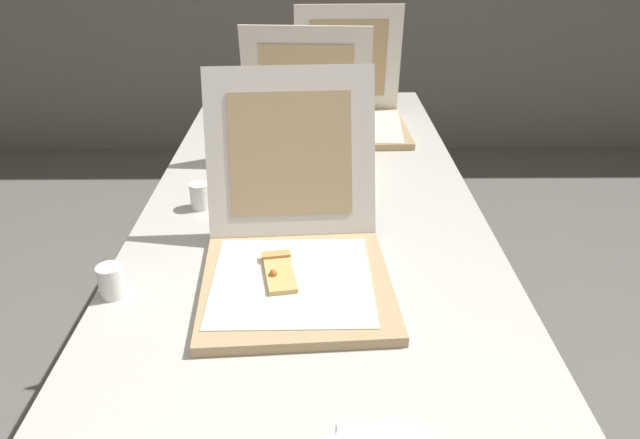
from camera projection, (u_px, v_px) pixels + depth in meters
table at (312, 226)px, 1.54m from camera, size 0.88×2.21×0.75m
pizza_box_front at (295, 253)px, 1.22m from camera, size 0.42×0.53×0.39m
pizza_box_middle at (304, 154)px, 1.71m from camera, size 0.41×0.41×0.40m
pizza_box_back at (350, 112)px, 2.06m from camera, size 0.40×0.40×0.40m
cup_white_mid at (200, 196)px, 1.52m from camera, size 0.05×0.05×0.07m
cup_white_near_left at (111, 281)px, 1.17m from camera, size 0.05×0.05×0.07m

